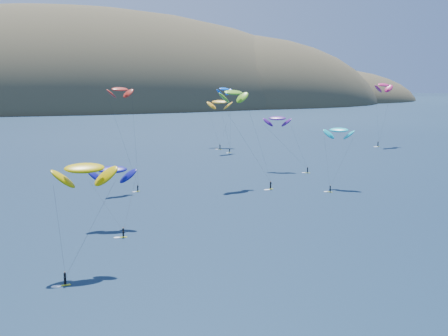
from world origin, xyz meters
The scene contains 10 objects.
island centered at (39.40, 562.36, -10.74)m, with size 730.00×300.00×210.00m.
kitesurfer_2 centered at (-38.43, 48.88, 15.13)m, with size 9.76×10.12×17.74m.
kitesurfer_3 centered at (9.11, 107.97, 24.23)m, with size 11.92×14.35×26.83m.
kitesurfer_4 centered at (32.94, 176.63, 23.54)m, with size 8.40×8.95×25.72m.
kitesurfer_5 centered at (33.57, 95.68, 14.69)m, with size 10.81×11.50×16.88m.
kitesurfer_6 centered at (31.51, 127.77, 15.72)m, with size 10.59×13.97×18.04m.
kitesurfer_8 centered at (101.70, 173.08, 24.74)m, with size 11.40×9.02×27.58m.
kitesurfer_9 centered at (-19.59, 113.33, 25.17)m, with size 7.92×9.73×27.24m.
kitesurfer_10 centered at (-29.65, 73.49, 10.96)m, with size 9.21×12.36×13.40m.
kitesurfer_11 centered at (37.42, 193.22, 18.01)m, with size 10.80×16.00×20.82m.
Camera 1 is at (-51.91, -43.53, 28.79)m, focal length 50.00 mm.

